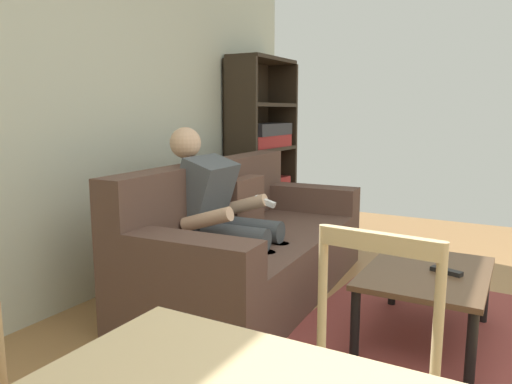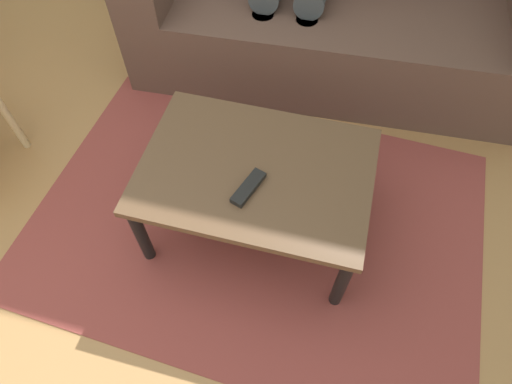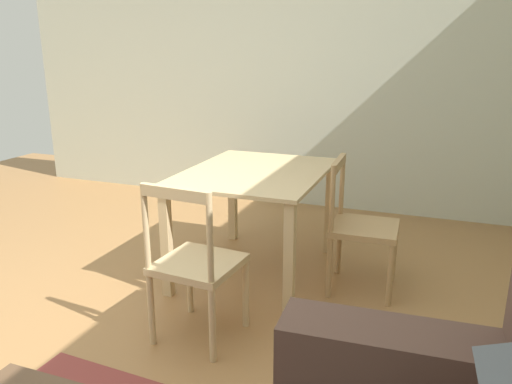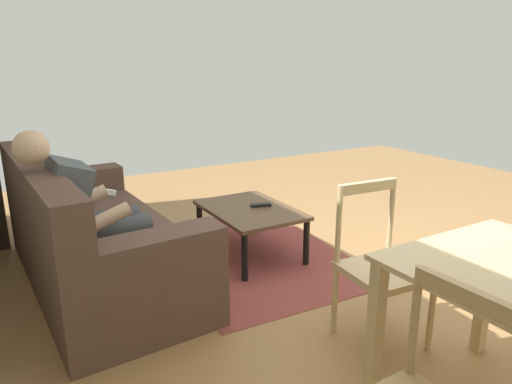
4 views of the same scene
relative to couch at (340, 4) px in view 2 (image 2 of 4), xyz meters
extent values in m
plane|color=#9E7042|center=(-1.08, -1.85, -0.33)|extent=(8.38, 8.38, 0.00)
cube|color=brown|center=(0.00, -0.07, -0.12)|extent=(2.19, 1.05, 0.43)
cylinder|color=#DBAD89|center=(-0.35, -0.34, -0.12)|extent=(0.11, 0.11, 0.43)
cube|color=black|center=(-0.35, -0.42, -0.29)|extent=(0.11, 0.25, 0.08)
cylinder|color=#DBAD89|center=(-0.13, -0.33, -0.12)|extent=(0.11, 0.11, 0.43)
cube|color=black|center=(-0.13, -0.41, -0.29)|extent=(0.11, 0.25, 0.08)
cube|color=brown|center=(-0.15, -1.25, 0.06)|extent=(0.89, 0.64, 0.03)
cylinder|color=black|center=(-0.56, -1.53, -0.14)|extent=(0.05, 0.05, 0.38)
cylinder|color=black|center=(0.26, -1.53, -0.14)|extent=(0.05, 0.05, 0.38)
cylinder|color=black|center=(-0.56, -0.97, -0.14)|extent=(0.05, 0.05, 0.38)
cylinder|color=black|center=(0.26, -0.97, -0.14)|extent=(0.05, 0.05, 0.38)
cube|color=black|center=(-0.15, -1.35, 0.09)|extent=(0.10, 0.18, 0.02)
cylinder|color=#D1B27F|center=(-1.41, -1.11, -0.12)|extent=(0.04, 0.04, 0.43)
cube|color=brown|center=(-0.15, -1.25, -0.33)|extent=(2.07, 1.50, 0.01)
camera|label=1|loc=(-2.88, -1.67, 0.95)|focal=33.86mm
camera|label=2|loc=(0.10, -2.23, 1.43)|focal=31.00mm
camera|label=3|loc=(0.60, -0.12, 1.22)|focal=34.78mm
camera|label=4|loc=(-3.28, 0.54, 1.24)|focal=32.31mm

